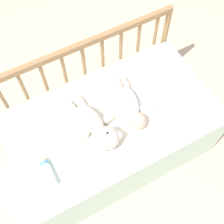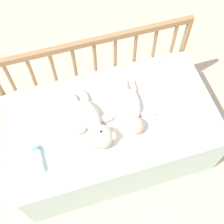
% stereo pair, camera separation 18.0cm
% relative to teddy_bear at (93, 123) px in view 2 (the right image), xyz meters
% --- Properties ---
extents(ground_plane, '(12.00, 12.00, 0.00)m').
position_rel_teddy_bear_xyz_m(ground_plane, '(0.12, 0.03, -0.51)').
color(ground_plane, '#C6B293').
extents(crib_mattress, '(1.25, 0.70, 0.46)m').
position_rel_teddy_bear_xyz_m(crib_mattress, '(0.12, 0.03, -0.28)').
color(crib_mattress, silver).
rests_on(crib_mattress, ground_plane).
extents(crib_rail, '(1.25, 0.04, 0.75)m').
position_rel_teddy_bear_xyz_m(crib_rail, '(0.12, 0.40, 0.03)').
color(crib_rail, '#997047').
rests_on(crib_rail, ground_plane).
extents(blanket, '(0.79, 0.53, 0.01)m').
position_rel_teddy_bear_xyz_m(blanket, '(0.12, 0.06, -0.05)').
color(blanket, silver).
rests_on(blanket, crib_mattress).
extents(teddy_bear, '(0.29, 0.44, 0.14)m').
position_rel_teddy_bear_xyz_m(teddy_bear, '(0.00, 0.00, 0.00)').
color(teddy_bear, silver).
rests_on(teddy_bear, crib_mattress).
extents(baby, '(0.28, 0.39, 0.10)m').
position_rel_teddy_bear_xyz_m(baby, '(0.25, 0.02, -0.02)').
color(baby, white).
rests_on(baby, crib_mattress).
extents(baby_bottle, '(0.05, 0.17, 0.05)m').
position_rel_teddy_bear_xyz_m(baby_bottle, '(-0.34, -0.10, -0.03)').
color(baby_bottle, white).
rests_on(baby_bottle, crib_mattress).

